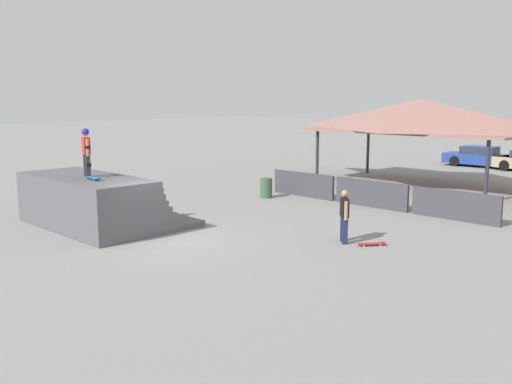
# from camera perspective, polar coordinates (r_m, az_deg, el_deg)

# --- Properties ---
(ground_plane) EXTENTS (160.00, 160.00, 0.00)m
(ground_plane) POSITION_cam_1_polar(r_m,az_deg,el_deg) (17.56, -9.08, -4.87)
(ground_plane) COLOR gray
(quarter_pipe_ramp) EXTENTS (5.41, 4.01, 1.72)m
(quarter_pipe_ramp) POSITION_cam_1_polar(r_m,az_deg,el_deg) (19.91, -15.83, -1.12)
(quarter_pipe_ramp) COLOR #565459
(quarter_pipe_ramp) RESTS_ON ground
(skater_on_deck) EXTENTS (0.69, 0.36, 1.59)m
(skater_on_deck) POSITION_cam_1_polar(r_m,az_deg,el_deg) (19.29, -16.62, 4.11)
(skater_on_deck) COLOR #2D2D33
(skater_on_deck) RESTS_ON quarter_pipe_ramp
(skateboard_on_deck) EXTENTS (0.81, 0.25, 0.09)m
(skateboard_on_deck) POSITION_cam_1_polar(r_m,az_deg,el_deg) (18.77, -15.97, 1.36)
(skateboard_on_deck) COLOR blue
(skateboard_on_deck) RESTS_ON quarter_pipe_ramp
(bystander_walking) EXTENTS (0.53, 0.52, 1.60)m
(bystander_walking) POSITION_cam_1_polar(r_m,az_deg,el_deg) (17.18, 8.83, -2.14)
(bystander_walking) COLOR #1E2347
(bystander_walking) RESTS_ON ground
(skateboard_on_ground) EXTENTS (0.67, 0.78, 0.09)m
(skateboard_on_ground) POSITION_cam_1_polar(r_m,az_deg,el_deg) (17.15, 11.58, -5.09)
(skateboard_on_ground) COLOR silver
(skateboard_on_ground) RESTS_ON ground
(barrier_fence) EXTENTS (10.28, 0.12, 1.05)m
(barrier_fence) POSITION_cam_1_polar(r_m,az_deg,el_deg) (23.00, 11.42, -0.19)
(barrier_fence) COLOR #3D3D42
(barrier_fence) RESTS_ON ground
(pavilion_shelter) EXTENTS (10.36, 5.44, 4.22)m
(pavilion_shelter) POSITION_cam_1_polar(r_m,az_deg,el_deg) (28.90, 16.03, 7.34)
(pavilion_shelter) COLOR #2D2D33
(pavilion_shelter) RESTS_ON ground
(trash_bin) EXTENTS (0.52, 0.52, 0.85)m
(trash_bin) POSITION_cam_1_polar(r_m,az_deg,el_deg) (24.64, 1.03, 0.40)
(trash_bin) COLOR #385B3D
(trash_bin) RESTS_ON ground
(parked_car_blue) EXTENTS (4.47, 1.84, 1.27)m
(parked_car_blue) POSITION_cam_1_polar(r_m,az_deg,el_deg) (38.29, 21.54, 3.27)
(parked_car_blue) COLOR navy
(parked_car_blue) RESTS_ON ground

